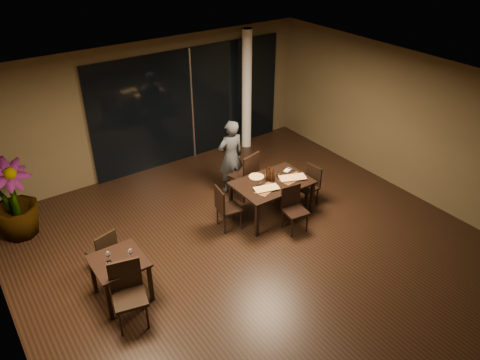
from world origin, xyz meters
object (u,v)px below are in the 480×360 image
bottle_a (269,174)px  diner (231,157)px  chair_main_far (246,173)px  bottle_b (273,175)px  main_table (272,185)px  chair_side_near (128,290)px  chair_main_left (225,206)px  chair_main_near (293,206)px  side_table (119,267)px  chair_main_right (310,183)px  potted_plant (12,200)px  bottle_c (267,172)px  chair_side_far (104,251)px

bottle_a → diner: bearing=95.8°
chair_main_far → bottle_b: size_ratio=3.64×
main_table → bottle_b: 0.22m
chair_side_near → chair_main_far: bearing=41.0°
chair_main_far → chair_side_near: bearing=13.3°
chair_main_far → bottle_a: (0.02, -0.74, 0.32)m
bottle_b → chair_main_left: bearing=174.8°
chair_main_far → diner: 0.51m
chair_main_near → chair_side_near: chair_side_near is taller
chair_main_far → chair_side_near: 3.87m
main_table → side_table: 3.44m
side_table → chair_main_left: (2.36, 0.62, -0.11)m
chair_main_right → chair_side_near: 4.46m
main_table → bottle_b: bearing=27.1°
chair_main_near → potted_plant: potted_plant is taller
chair_main_far → bottle_c: (0.03, -0.67, 0.33)m
chair_main_left → bottle_c: 1.09m
side_table → chair_main_near: bearing=-1.9°
main_table → bottle_a: bottle_a is taller
diner → bottle_c: 1.13m
side_table → chair_main_far: (3.35, 1.30, -0.03)m
side_table → chair_main_left: chair_main_left is taller
side_table → bottle_c: bearing=10.5°
diner → potted_plant: diner is taller
side_table → bottle_b: (3.44, 0.52, 0.27)m
diner → bottle_b: bearing=101.5°
side_table → chair_side_near: chair_side_near is taller
diner → potted_plant: bearing=-10.0°
chair_main_right → bottle_c: 1.06m
chair_main_left → bottle_c: (1.01, 0.01, 0.41)m
chair_main_left → bottle_b: bearing=-86.4°
chair_main_far → chair_main_left: chair_main_far is taller
chair_main_left → chair_side_far: chair_main_left is taller
chair_main_near → bottle_c: bearing=102.3°
chair_side_near → potted_plant: size_ratio=0.67×
bottle_a → bottle_c: bearing=83.6°
chair_side_near → bottle_a: bottle_a is taller
main_table → chair_main_left: size_ratio=1.64×
chair_main_far → chair_main_left: bearing=20.2°
bottle_b → diner: bearing=98.9°
chair_main_right → chair_side_far: size_ratio=0.98×
diner → chair_main_near: bearing=98.5°
side_table → diner: 3.69m
bottle_b → bottle_a: bearing=149.9°
side_table → chair_side_far: chair_side_far is taller
side_table → bottle_b: size_ratio=2.74×
chair_main_near → potted_plant: 5.22m
chair_main_far → main_table: bearing=79.3°
side_table → bottle_a: size_ratio=2.44×
bottle_b → bottle_c: 0.13m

